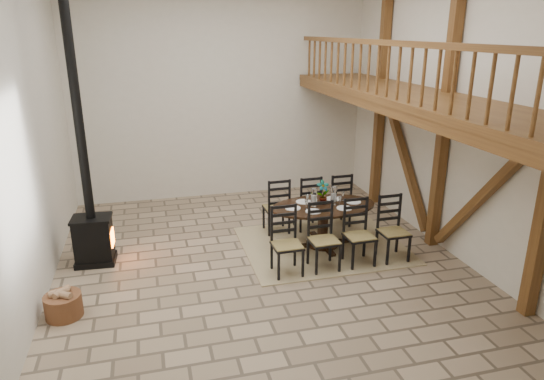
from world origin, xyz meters
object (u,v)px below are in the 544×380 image
object	(u,v)px
log_basket	(63,305)
log_stack	(87,252)
dining_table	(325,227)
wood_stove	(89,204)

from	to	relation	value
log_basket	log_stack	distance (m)	1.93
dining_table	log_stack	world-z (taller)	dining_table
dining_table	log_basket	bearing A→B (deg)	-165.85
log_basket	log_stack	size ratio (longest dim) A/B	1.33
log_basket	log_stack	xyz separation A→B (m)	(0.14, 1.92, -0.08)
wood_stove	log_stack	distance (m)	1.06
wood_stove	dining_table	bearing A→B (deg)	-2.08
dining_table	wood_stove	xyz separation A→B (m)	(-4.14, 0.44, 0.70)
wood_stove	log_basket	bearing A→B (deg)	-96.61
wood_stove	log_basket	size ratio (longest dim) A/B	9.54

